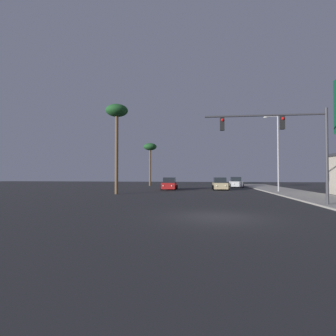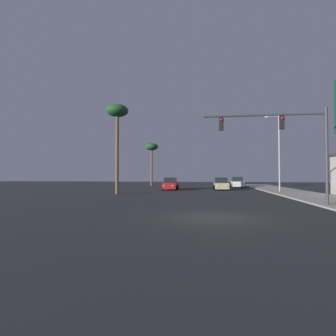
# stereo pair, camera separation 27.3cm
# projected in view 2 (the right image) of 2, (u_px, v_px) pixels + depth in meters

# --- Properties ---
(ground_plane) EXTENTS (120.00, 120.00, 0.00)m
(ground_plane) POSITION_uv_depth(u_px,v_px,m) (215.00, 217.00, 13.04)
(ground_plane) COLOR #28282B
(sidewalk_right) EXTENTS (5.00, 60.00, 0.12)m
(sidewalk_right) POSITION_uv_depth(u_px,v_px,m) (325.00, 199.00, 21.71)
(sidewalk_right) COLOR #9E998E
(sidewalk_right) RESTS_ON ground
(car_tan) EXTENTS (2.04, 4.32, 1.68)m
(car_tan) POSITION_uv_depth(u_px,v_px,m) (221.00, 184.00, 35.79)
(car_tan) COLOR tan
(car_tan) RESTS_ON ground
(car_white) EXTENTS (2.04, 4.34, 1.68)m
(car_white) POSITION_uv_depth(u_px,v_px,m) (237.00, 183.00, 42.79)
(car_white) COLOR silver
(car_white) RESTS_ON ground
(car_red) EXTENTS (2.04, 4.32, 1.68)m
(car_red) POSITION_uv_depth(u_px,v_px,m) (170.00, 184.00, 36.08)
(car_red) COLOR maroon
(car_red) RESTS_ON ground
(traffic_light_mast) EXTENTS (8.22, 0.36, 6.50)m
(traffic_light_mast) POSITION_uv_depth(u_px,v_px,m) (289.00, 135.00, 17.80)
(traffic_light_mast) COLOR #38383D
(traffic_light_mast) RESTS_ON sidewalk_right
(street_lamp) EXTENTS (1.74, 0.24, 9.00)m
(street_lamp) POSITION_uv_depth(u_px,v_px,m) (278.00, 149.00, 30.73)
(street_lamp) COLOR #99999E
(street_lamp) RESTS_ON sidewalk_right
(palm_tree_far) EXTENTS (2.40, 2.40, 7.86)m
(palm_tree_far) POSITION_uv_depth(u_px,v_px,m) (152.00, 149.00, 48.19)
(palm_tree_far) COLOR brown
(palm_tree_far) RESTS_ON ground
(palm_tree_near) EXTENTS (2.40, 2.40, 9.71)m
(palm_tree_near) POSITION_uv_depth(u_px,v_px,m) (117.00, 116.00, 28.39)
(palm_tree_near) COLOR brown
(palm_tree_near) RESTS_ON ground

